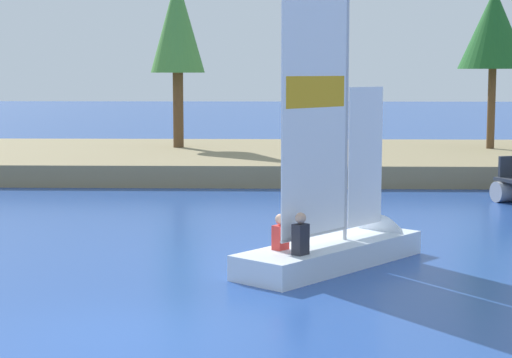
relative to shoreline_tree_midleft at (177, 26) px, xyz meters
The scene contains 5 objects.
ground_plane 24.11m from the shoreline_tree_midleft, 85.22° to the right, with size 200.00×200.00×0.00m, color #234793.
shore_bank 5.64m from the shoreline_tree_midleft, 34.17° to the right, with size 80.00×11.51×0.72m, color #897A56.
shoreline_tree_midleft is the anchor object (origin of this frame).
shoreline_tree_centre 12.29m from the shoreline_tree_midleft, ahead, with size 2.70×2.70×6.20m.
sailboat 19.50m from the shoreline_tree_midleft, 72.99° to the right, with size 4.14×4.62×6.40m.
Camera 1 is at (2.19, -12.17, 3.73)m, focal length 63.07 mm.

